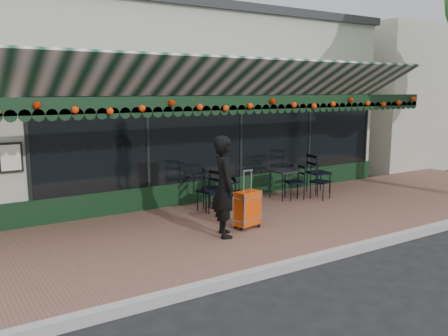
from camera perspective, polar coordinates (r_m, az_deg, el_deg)
ground at (r=7.81m, az=10.26°, el=-11.12°), size 80.00×80.00×0.00m
sidewalk at (r=9.26m, az=1.77°, el=-7.17°), size 18.00×4.00×0.15m
curb at (r=7.73m, az=10.69°, el=-10.76°), size 18.00×0.16×0.15m
restaurant_building at (r=14.09m, az=-11.85°, el=7.39°), size 12.00×9.60×4.50m
neighbor_building_right at (r=22.42m, az=21.08°, el=7.97°), size 12.00×8.00×4.80m
woman at (r=8.29m, az=0.07°, el=-2.23°), size 0.64×0.76×1.79m
suitcase at (r=8.89m, az=2.82°, el=-4.94°), size 0.53×0.37×1.10m
cafe_table_a at (r=11.32m, az=7.24°, el=-0.60°), size 0.55×0.55×0.68m
cafe_table_b at (r=10.52m, az=-0.24°, el=-1.53°), size 0.52×0.52×0.64m
chair_a_left at (r=11.28m, az=8.50°, el=-1.73°), size 0.51×0.51×0.82m
chair_a_right at (r=12.12m, az=11.32°, el=-0.62°), size 0.58×0.58×0.99m
chair_a_front at (r=11.46m, az=11.54°, el=-1.66°), size 0.50×0.50×0.81m
chair_b_left at (r=10.09m, az=-1.79°, el=-2.81°), size 0.51×0.51×0.86m
chair_b_right at (r=10.12m, az=-1.27°, el=-2.57°), size 0.61×0.61×0.93m
chair_b_front at (r=10.21m, az=1.85°, el=-3.00°), size 0.44×0.44×0.75m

